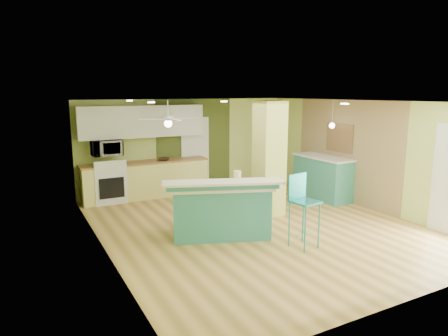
{
  "coord_description": "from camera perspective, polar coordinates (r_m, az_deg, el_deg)",
  "views": [
    {
      "loc": [
        -4.24,
        -6.6,
        2.68
      ],
      "look_at": [
        -0.52,
        0.4,
        1.17
      ],
      "focal_mm": 32.0,
      "sensor_mm": 36.0,
      "label": 1
    }
  ],
  "objects": [
    {
      "name": "wall_left",
      "position": [
        6.86,
        -17.03,
        -1.72
      ],
      "size": [
        0.01,
        7.0,
        2.5
      ],
      "primitive_type": "cube",
      "color": "#C6D873",
      "rests_on": "floor"
    },
    {
      "name": "wall_right",
      "position": [
        9.9,
        19.46,
        1.86
      ],
      "size": [
        0.01,
        7.0,
        2.5
      ],
      "primitive_type": "cube",
      "color": "#C6D873",
      "rests_on": "floor"
    },
    {
      "name": "column",
      "position": [
        8.74,
        6.46,
        1.3
      ],
      "size": [
        0.55,
        0.55,
        2.5
      ],
      "primitive_type": "cube",
      "color": "#CCD160",
      "rests_on": "floor"
    },
    {
      "name": "interior_door",
      "position": [
        11.12,
        -4.15,
        2.07
      ],
      "size": [
        0.82,
        0.05,
        2.0
      ],
      "primitive_type": "cube",
      "color": "white",
      "rests_on": "floor"
    },
    {
      "name": "ceiling",
      "position": [
        7.84,
        4.78,
        9.47
      ],
      "size": [
        6.0,
        7.0,
        0.01
      ],
      "primitive_type": "cube",
      "color": "white",
      "rests_on": "wall_back"
    },
    {
      "name": "wall_decor",
      "position": [
        10.39,
        16.17,
        4.11
      ],
      "size": [
        0.03,
        0.9,
        0.7
      ],
      "primitive_type": "cube",
      "color": "brown",
      "rests_on": "wood_panel"
    },
    {
      "name": "wall_back",
      "position": [
        11.05,
        -5.21,
        3.3
      ],
      "size": [
        6.0,
        0.01,
        2.5
      ],
      "primitive_type": "cube",
      "color": "#C6D873",
      "rests_on": "floor"
    },
    {
      "name": "pendant_lamp",
      "position": [
        10.1,
        15.18,
        5.9
      ],
      "size": [
        0.14,
        0.14,
        0.69
      ],
      "color": "silver",
      "rests_on": "ceiling"
    },
    {
      "name": "floor",
      "position": [
        8.29,
        4.5,
        -8.15
      ],
      "size": [
        6.0,
        7.0,
        0.01
      ],
      "primitive_type": "cube",
      "color": "olive",
      "rests_on": "ground"
    },
    {
      "name": "peninsula",
      "position": [
        7.55,
        -0.48,
        -5.78
      ],
      "size": [
        2.28,
        1.77,
        1.14
      ],
      "rotation": [
        0.0,
        0.0,
        -0.36
      ],
      "color": "teal",
      "rests_on": "floor"
    },
    {
      "name": "upper_cabinets",
      "position": [
        10.37,
        -11.55,
        6.53
      ],
      "size": [
        3.2,
        0.34,
        0.8
      ],
      "primitive_type": "cube",
      "color": "silver",
      "rests_on": "wall_back"
    },
    {
      "name": "olive_accent",
      "position": [
        11.11,
        -4.23,
        3.36
      ],
      "size": [
        2.2,
        0.02,
        2.5
      ],
      "primitive_type": "cube",
      "color": "#465321",
      "rests_on": "floor"
    },
    {
      "name": "stove",
      "position": [
        10.23,
        -16.13,
        -2.18
      ],
      "size": [
        0.76,
        0.66,
        1.08
      ],
      "color": "white",
      "rests_on": "floor"
    },
    {
      "name": "canister",
      "position": [
        7.83,
        1.92,
        -1.04
      ],
      "size": [
        0.15,
        0.15,
        0.17
      ],
      "primitive_type": "cylinder",
      "color": "yellow",
      "rests_on": "peninsula"
    },
    {
      "name": "side_counter",
      "position": [
        10.53,
        13.97,
        -1.25
      ],
      "size": [
        0.71,
        1.68,
        1.08
      ],
      "color": "teal",
      "rests_on": "floor"
    },
    {
      "name": "wood_panel",
      "position": [
        10.3,
        16.95,
        2.33
      ],
      "size": [
        0.02,
        3.4,
        2.5
      ],
      "primitive_type": "cube",
      "color": "#886D4D",
      "rests_on": "floor"
    },
    {
      "name": "kitchen_run",
      "position": [
        10.46,
        -11.06,
        -1.6
      ],
      "size": [
        3.25,
        0.63,
        0.94
      ],
      "color": "#ECE77B",
      "rests_on": "floor"
    },
    {
      "name": "fruit_bowl",
      "position": [
        10.44,
        -8.61,
        1.27
      ],
      "size": [
        0.34,
        0.34,
        0.07
      ],
      "primitive_type": "imported",
      "rotation": [
        0.0,
        0.0,
        -0.15
      ],
      "color": "#372416",
      "rests_on": "kitchen_run"
    },
    {
      "name": "wall_front",
      "position": [
        5.44,
        25.03,
        -5.5
      ],
      "size": [
        6.0,
        0.01,
        2.5
      ],
      "primitive_type": "cube",
      "color": "#C6D873",
      "rests_on": "floor"
    },
    {
      "name": "ceiling_fan",
      "position": [
        9.17,
        -8.0,
        6.92
      ],
      "size": [
        1.41,
        1.41,
        0.61
      ],
      "color": "silver",
      "rests_on": "ceiling"
    },
    {
      "name": "bar_stool",
      "position": [
        7.06,
        11.0,
        -4.33
      ],
      "size": [
        0.49,
        0.49,
        1.29
      ],
      "rotation": [
        0.0,
        0.0,
        0.17
      ],
      "color": "teal",
      "rests_on": "floor"
    },
    {
      "name": "microwave",
      "position": [
        10.08,
        -16.41,
        2.77
      ],
      "size": [
        0.7,
        0.48,
        0.39
      ],
      "primitive_type": "imported",
      "color": "silver",
      "rests_on": "wall_back"
    }
  ]
}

